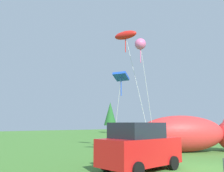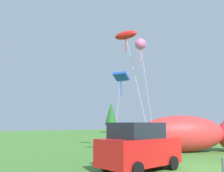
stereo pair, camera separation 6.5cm
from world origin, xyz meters
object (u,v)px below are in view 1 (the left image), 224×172
parked_car (139,147)px  inflatable_cat (192,135)px  kite_pink_octopus (140,45)px  kite_blue_box (121,78)px  kite_red_lizard (126,36)px

parked_car → inflatable_cat: bearing=14.3°
kite_pink_octopus → parked_car: bearing=-136.5°
parked_car → kite_pink_octopus: 8.13m
kite_pink_octopus → kite_blue_box: kite_pink_octopus is taller
inflatable_cat → kite_pink_octopus: size_ratio=1.01×
kite_red_lizard → kite_blue_box: (-1.14, -0.79, -3.41)m
parked_car → inflatable_cat: (8.04, 2.70, 0.19)m
kite_red_lizard → kite_blue_box: bearing=-145.3°
kite_red_lizard → kite_blue_box: size_ratio=1.63×
kite_blue_box → kite_red_lizard: bearing=34.7°
kite_red_lizard → kite_pink_octopus: kite_red_lizard is taller
parked_car → kite_blue_box: (2.62, 4.31, 4.05)m
kite_red_lizard → inflatable_cat: bearing=-29.4°
parked_car → kite_red_lizard: (3.76, 5.11, 7.45)m
kite_pink_octopus → kite_blue_box: size_ratio=1.44×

